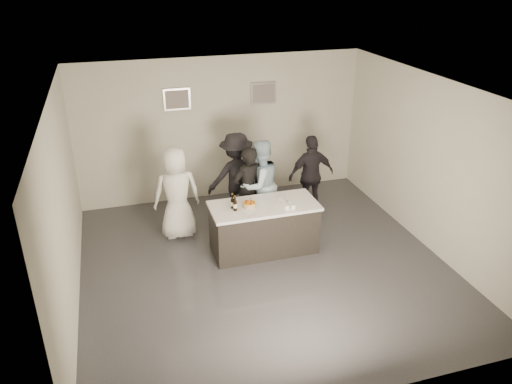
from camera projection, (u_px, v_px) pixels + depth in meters
floor at (264, 265)px, 8.47m from camera, size 6.00×6.00×0.00m
ceiling at (266, 90)px, 7.20m from camera, size 6.00×6.00×0.00m
wall_back at (222, 129)px, 10.44m from camera, size 6.00×0.04×3.00m
wall_front at (351, 297)px, 5.23m from camera, size 6.00×0.04×3.00m
wall_left at (63, 210)px, 7.06m from camera, size 0.04×6.00×3.00m
wall_right at (430, 164)px, 8.62m from camera, size 0.04×6.00×3.00m
picture_left at (177, 99)px, 9.89m from camera, size 0.54×0.04×0.44m
picture_right at (263, 93)px, 10.36m from camera, size 0.54×0.04×0.44m
bar_counter at (264, 228)px, 8.74m from camera, size 1.86×0.86×0.90m
cake at (249, 205)px, 8.45m from camera, size 0.22×0.22×0.07m
beer_bottle_a at (232, 201)px, 8.38m from camera, size 0.07×0.07×0.26m
beer_bottle_b at (235, 203)px, 8.30m from camera, size 0.07×0.07×0.26m
tumbler_cluster at (287, 203)px, 8.52m from camera, size 0.19×0.40×0.08m
candles at (255, 216)px, 8.17m from camera, size 0.24×0.08×0.01m
person_main_black at (248, 190)px, 9.20m from camera, size 0.72×0.60×1.69m
person_main_blue at (260, 185)px, 9.34m from camera, size 1.05×0.95×1.76m
person_guest_left at (177, 193)px, 9.04m from camera, size 0.86×0.57×1.74m
person_guest_right at (311, 175)px, 9.94m from camera, size 0.98×0.45×1.64m
person_guest_back at (237, 176)px, 9.71m from camera, size 1.14×0.66×1.76m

